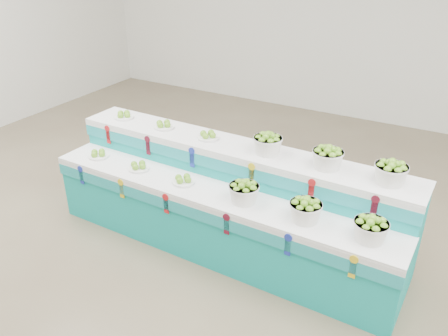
# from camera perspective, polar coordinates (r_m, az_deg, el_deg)

# --- Properties ---
(ground) EXTENTS (10.00, 10.00, 0.00)m
(ground) POSITION_cam_1_polar(r_m,az_deg,el_deg) (4.35, -2.41, -14.69)
(ground) COLOR brown
(ground) RESTS_ON ground
(display_stand) EXTENTS (3.68, 1.04, 1.02)m
(display_stand) POSITION_cam_1_polar(r_m,az_deg,el_deg) (4.63, 0.00, -3.97)
(display_stand) COLOR #12A4A0
(display_stand) RESTS_ON ground
(plate_lower_left) EXTENTS (0.23, 0.23, 0.09)m
(plate_lower_left) POSITION_cam_1_polar(r_m,az_deg,el_deg) (5.18, -15.21, 1.75)
(plate_lower_left) COLOR white
(plate_lower_left) RESTS_ON display_stand
(plate_lower_mid) EXTENTS (0.23, 0.23, 0.09)m
(plate_lower_mid) POSITION_cam_1_polar(r_m,az_deg,el_deg) (4.82, -10.47, 0.30)
(plate_lower_mid) COLOR white
(plate_lower_mid) RESTS_ON display_stand
(plate_lower_right) EXTENTS (0.23, 0.23, 0.09)m
(plate_lower_right) POSITION_cam_1_polar(r_m,az_deg,el_deg) (4.50, -5.03, -1.35)
(plate_lower_right) COLOR white
(plate_lower_right) RESTS_ON display_stand
(basket_lower_left) EXTENTS (0.28, 0.28, 0.20)m
(basket_lower_left) POSITION_cam_1_polar(r_m,az_deg,el_deg) (4.16, 2.47, -2.92)
(basket_lower_left) COLOR silver
(basket_lower_left) RESTS_ON display_stand
(basket_lower_mid) EXTENTS (0.28, 0.28, 0.20)m
(basket_lower_mid) POSITION_cam_1_polar(r_m,az_deg,el_deg) (3.95, 9.99, -5.08)
(basket_lower_mid) COLOR silver
(basket_lower_mid) RESTS_ON display_stand
(basket_lower_right) EXTENTS (0.28, 0.28, 0.20)m
(basket_lower_right) POSITION_cam_1_polar(r_m,az_deg,el_deg) (3.84, 17.60, -7.16)
(basket_lower_right) COLOR silver
(basket_lower_right) RESTS_ON display_stand
(plate_upper_left) EXTENTS (0.23, 0.23, 0.09)m
(plate_upper_left) POSITION_cam_1_polar(r_m,az_deg,el_deg) (5.36, -12.21, 6.45)
(plate_upper_left) COLOR white
(plate_upper_left) RESTS_ON display_stand
(plate_upper_mid) EXTENTS (0.23, 0.23, 0.09)m
(plate_upper_mid) POSITION_cam_1_polar(r_m,az_deg,el_deg) (5.01, -7.41, 5.37)
(plate_upper_mid) COLOR white
(plate_upper_mid) RESTS_ON display_stand
(plate_upper_right) EXTENTS (0.23, 0.23, 0.09)m
(plate_upper_right) POSITION_cam_1_polar(r_m,az_deg,el_deg) (4.70, -1.98, 4.12)
(plate_upper_right) COLOR white
(plate_upper_right) RESTS_ON display_stand
(basket_upper_left) EXTENTS (0.28, 0.28, 0.20)m
(basket_upper_left) POSITION_cam_1_polar(r_m,az_deg,el_deg) (4.38, 5.40, 3.03)
(basket_upper_left) COLOR silver
(basket_upper_left) RESTS_ON display_stand
(basket_upper_mid) EXTENTS (0.28, 0.28, 0.20)m
(basket_upper_mid) POSITION_cam_1_polar(r_m,az_deg,el_deg) (4.19, 12.63, 1.28)
(basket_upper_mid) COLOR silver
(basket_upper_mid) RESTS_ON display_stand
(basket_upper_right) EXTENTS (0.28, 0.28, 0.20)m
(basket_upper_right) POSITION_cam_1_polar(r_m,az_deg,el_deg) (4.08, 19.83, -0.48)
(basket_upper_right) COLOR silver
(basket_upper_right) RESTS_ON display_stand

